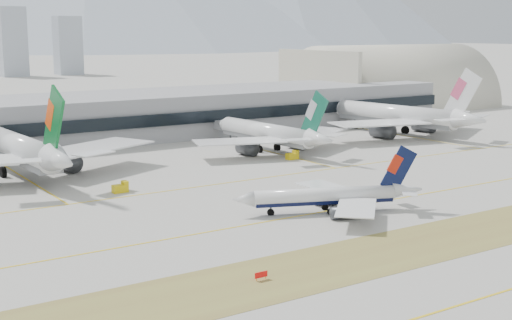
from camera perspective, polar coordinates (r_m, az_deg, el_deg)
ground at (r=150.64m, az=3.59°, el=-3.86°), size 3000.00×3000.00×0.00m
taxiing_airliner at (r=147.17m, az=6.04°, el=-2.92°), size 38.83×32.80×13.67m
widebody_eva at (r=191.56m, az=-18.34°, el=0.76°), size 71.08×69.56×25.36m
widebody_cathay at (r=218.52m, az=1.15°, el=2.08°), size 57.54×56.41×20.55m
widebody_china_air at (r=258.82m, az=11.53°, el=3.45°), size 69.81×68.88×25.11m
terminal at (r=249.35m, az=-12.43°, el=3.35°), size 280.00×43.10×15.00m
hangar at (r=351.34m, az=10.62°, el=4.19°), size 91.00×60.00×60.00m
hold_sign_left at (r=108.00m, az=0.41°, el=-9.17°), size 2.20×0.15×1.35m
gse_c at (r=206.51m, az=2.95°, el=0.34°), size 3.55×2.00×2.60m
gse_b at (r=167.40m, az=-10.77°, el=-2.21°), size 3.55×2.00×2.60m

